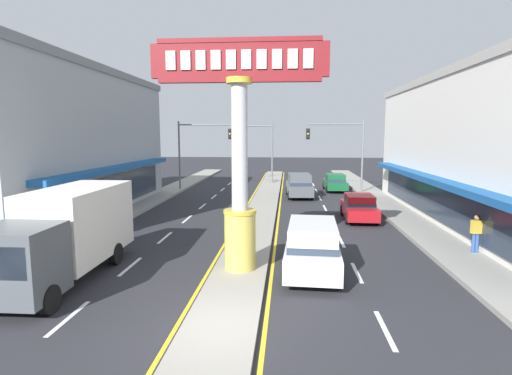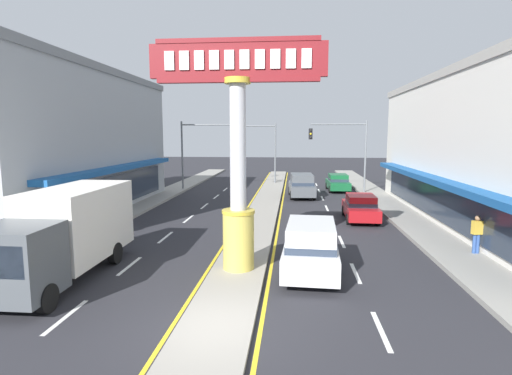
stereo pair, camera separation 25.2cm
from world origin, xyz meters
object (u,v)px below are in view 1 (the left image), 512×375
district_sign (240,155)px  sedan_near_right_lane (335,182)px  traffic_light_right_side (342,144)px  pedestrian_near_kerb (476,231)px  traffic_light_median_far (258,143)px  street_bench (42,242)px  suv_near_left_lane (299,185)px  box_truck_mid_left_lane (67,231)px  traffic_light_left_side (198,144)px  sedan_far_left_oncoming (359,207)px  storefront_left (38,142)px  suv_far_right_lane (312,247)px  pedestrian_far_side (100,202)px

district_sign → sedan_near_right_lane: district_sign is taller
district_sign → traffic_light_right_side: district_sign is taller
district_sign → pedestrian_near_kerb: (9.51, 2.65, -3.23)m
traffic_light_median_far → sedan_near_right_lane: bearing=-32.2°
street_bench → suv_near_left_lane: bearing=57.3°
traffic_light_right_side → box_truck_mid_left_lane: size_ratio=0.90×
suv_near_left_lane → pedestrian_near_kerb: size_ratio=2.97×
suv_near_left_lane → pedestrian_near_kerb: (6.86, -15.51, 0.09)m
traffic_light_left_side → sedan_near_right_lane: 12.70m
traffic_light_left_side → street_bench: traffic_light_left_side is taller
traffic_light_median_far → suv_near_left_lane: traffic_light_median_far is taller
sedan_far_left_oncoming → box_truck_mid_left_lane: bearing=-137.8°
suv_near_left_lane → box_truck_mid_left_lane: bearing=-114.1°
pedestrian_near_kerb → traffic_light_median_far: bearing=114.3°
storefront_left → suv_far_right_lane: storefront_left is taller
sedan_far_left_oncoming → street_bench: sedan_far_left_oncoming is taller
pedestrian_far_side → box_truck_mid_left_lane: bearing=-70.2°
sedan_far_left_oncoming → pedestrian_far_side: pedestrian_far_side is taller
pedestrian_near_kerb → storefront_left: bearing=162.6°
district_sign → pedestrian_near_kerb: 10.38m
suv_far_right_lane → pedestrian_near_kerb: (6.87, 2.53, 0.09)m
sedan_far_left_oncoming → pedestrian_far_side: 15.38m
district_sign → traffic_light_left_side: (-6.23, 21.14, -0.06)m
traffic_light_left_side → box_truck_mid_left_lane: bearing=-89.3°
district_sign → traffic_light_right_side: 21.34m
box_truck_mid_left_lane → traffic_light_left_side: bearing=90.7°
street_bench → pedestrian_near_kerb: pedestrian_near_kerb is taller
traffic_light_right_side → box_truck_mid_left_lane: (-12.18, -21.53, -2.55)m
district_sign → suv_near_left_lane: district_sign is taller
traffic_light_right_side → suv_far_right_lane: 20.86m
traffic_light_left_side → traffic_light_median_far: size_ratio=1.00×
suv_near_left_lane → district_sign: bearing=-98.3°
traffic_light_left_side → pedestrian_near_kerb: bearing=-49.6°
sedan_near_right_lane → sedan_far_left_oncoming: size_ratio=1.00×
suv_near_left_lane → street_bench: suv_near_left_lane is taller
storefront_left → district_sign: bearing=-35.6°
traffic_light_right_side → district_sign: bearing=-107.0°
suv_near_left_lane → street_bench: bearing=-122.7°
pedestrian_far_side → traffic_light_right_side: bearing=37.5°
sedan_near_right_lane → pedestrian_far_side: (-15.33, -13.74, 0.32)m
traffic_light_right_side → box_truck_mid_left_lane: traffic_light_right_side is taller
district_sign → storefront_left: bearing=144.4°
suv_near_left_lane → pedestrian_far_side: size_ratio=2.86×
traffic_light_right_side → suv_far_right_lane: bearing=-100.0°
storefront_left → pedestrian_near_kerb: (23.50, -7.35, -3.49)m
traffic_light_left_side → pedestrian_near_kerb: traffic_light_left_side is taller
traffic_light_right_side → pedestrian_far_side: traffic_light_right_side is taller
traffic_light_median_far → box_truck_mid_left_lane: bearing=-99.3°
traffic_light_right_side → sedan_far_left_oncoming: 11.30m
traffic_light_right_side → sedan_far_left_oncoming: traffic_light_right_side is taller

